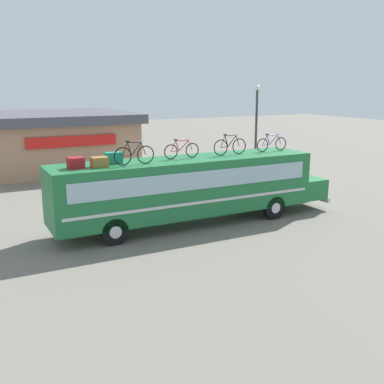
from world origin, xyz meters
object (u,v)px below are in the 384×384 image
luggage_bag_3 (113,158)px  rooftop_bicycle_1 (134,155)px  luggage_bag_1 (76,163)px  luggage_bag_2 (99,162)px  rooftop_bicycle_3 (230,146)px  rooftop_bicycle_4 (272,144)px  bus (192,186)px  street_lamp (256,130)px  rooftop_bicycle_2 (182,150)px

luggage_bag_3 → rooftop_bicycle_1: 0.95m
luggage_bag_1 → luggage_bag_2: size_ratio=0.97×
rooftop_bicycle_3 → rooftop_bicycle_4: size_ratio=0.99×
bus → street_lamp: (7.01, 5.06, 1.76)m
rooftop_bicycle_2 → luggage_bag_1: bearing=-176.3°
luggage_bag_1 → rooftop_bicycle_2: size_ratio=0.35×
bus → luggage_bag_1: 5.35m
luggage_bag_1 → rooftop_bicycle_3: 7.15m
luggage_bag_1 → rooftop_bicycle_4: rooftop_bicycle_4 is taller
luggage_bag_3 → street_lamp: (10.51, 4.81, 0.26)m
rooftop_bicycle_1 → rooftop_bicycle_2: rooftop_bicycle_1 is taller
rooftop_bicycle_1 → luggage_bag_3: bearing=134.5°
rooftop_bicycle_4 → bus: bearing=-178.3°
bus → luggage_bag_2: (-4.24, -0.28, 1.47)m
luggage_bag_2 → street_lamp: street_lamp is taller
rooftop_bicycle_4 → rooftop_bicycle_3: bearing=-178.3°
luggage_bag_2 → rooftop_bicycle_2: bearing=6.4°
luggage_bag_1 → rooftop_bicycle_4: (9.57, 0.28, 0.15)m
luggage_bag_1 → luggage_bag_2: bearing=-8.0°
luggage_bag_1 → rooftop_bicycle_3: rooftop_bicycle_3 is taller
bus → rooftop_bicycle_1: rooftop_bicycle_1 is taller
rooftop_bicycle_2 → rooftop_bicycle_4: bearing=-0.2°
luggage_bag_3 → rooftop_bicycle_3: size_ratio=0.40×
rooftop_bicycle_1 → rooftop_bicycle_2: 2.47m
luggage_bag_2 → street_lamp: (11.25, 5.34, 0.30)m
rooftop_bicycle_1 → rooftop_bicycle_3: size_ratio=0.99×
luggage_bag_2 → luggage_bag_1: bearing=172.0°
luggage_bag_3 → rooftop_bicycle_4: 7.93m
luggage_bag_3 → rooftop_bicycle_2: rooftop_bicycle_2 is taller
bus → rooftop_bicycle_2: size_ratio=8.00×
luggage_bag_3 → rooftop_bicycle_2: bearing=-1.8°
luggage_bag_1 → rooftop_bicycle_1: (2.30, -0.27, 0.19)m
rooftop_bicycle_3 → rooftop_bicycle_1: bearing=-174.3°
luggage_bag_1 → rooftop_bicycle_3: (7.15, 0.21, 0.19)m
luggage_bag_3 → rooftop_bicycle_1: rooftop_bicycle_1 is taller
rooftop_bicycle_4 → rooftop_bicycle_2: bearing=179.8°
bus → luggage_bag_1: size_ratio=22.56×
bus → rooftop_bicycle_4: 4.73m
rooftop_bicycle_2 → rooftop_bicycle_4: 4.87m
rooftop_bicycle_2 → rooftop_bicycle_4: size_ratio=0.97×
rooftop_bicycle_1 → street_lamp: bearing=29.1°
luggage_bag_3 → street_lamp: 11.56m
luggage_bag_2 → rooftop_bicycle_4: size_ratio=0.35×
bus → rooftop_bicycle_4: (4.44, 0.13, 1.63)m
luggage_bag_3 → street_lamp: size_ratio=0.11×
luggage_bag_2 → luggage_bag_3: (0.74, 0.53, 0.03)m
rooftop_bicycle_2 → rooftop_bicycle_1: bearing=-166.7°
rooftop_bicycle_1 → rooftop_bicycle_3: bearing=5.7°
luggage_bag_1 → rooftop_bicycle_1: bearing=-6.6°
rooftop_bicycle_3 → rooftop_bicycle_4: (2.43, 0.07, -0.04)m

